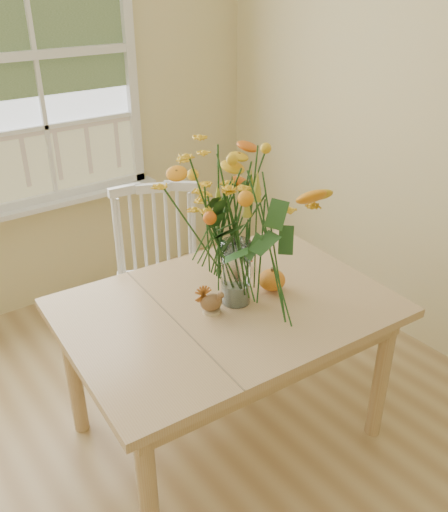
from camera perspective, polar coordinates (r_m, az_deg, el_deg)
dining_table at (r=2.34m, az=0.30°, el=-6.95°), size 1.41×1.05×0.72m
windsor_chair at (r=2.91m, az=-6.78°, el=-1.47°), size 0.59×0.58×0.97m
flower_vase at (r=2.11m, az=1.35°, el=4.76°), size 0.58×0.58×0.69m
pumpkin at (r=2.37m, az=5.06°, el=-2.64°), size 0.12×0.12×0.09m
turkey_figurine at (r=2.21m, az=-1.35°, el=-4.90°), size 0.11×0.09×0.12m
dark_gourd at (r=2.52m, az=0.87°, el=-0.57°), size 0.13×0.09×0.08m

